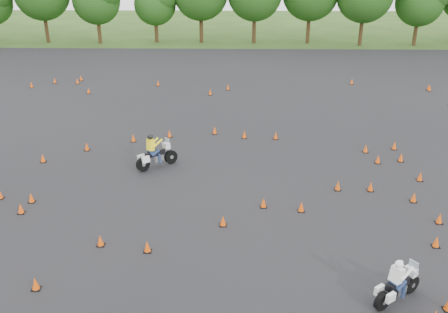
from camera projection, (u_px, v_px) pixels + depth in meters
name	position (u px, v px, depth m)	size (l,w,h in m)	color
ground	(222.00, 218.00, 21.73)	(140.00, 140.00, 0.00)	#2D5119
asphalt_pad	(225.00, 162.00, 27.23)	(62.00, 62.00, 0.00)	black
treeline	(266.00, 8.00, 52.08)	(87.24, 32.44, 10.79)	#1E4513
traffic_cones	(228.00, 158.00, 27.17)	(36.04, 32.66, 0.45)	#E14C09
rider_yellow	(157.00, 151.00, 26.23)	(2.41, 0.74, 1.86)	yellow
rider_white	(399.00, 280.00, 16.45)	(2.18, 0.67, 1.68)	white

